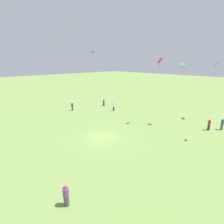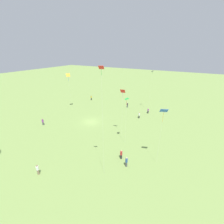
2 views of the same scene
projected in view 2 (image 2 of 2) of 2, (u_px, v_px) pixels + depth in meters
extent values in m
plane|color=#7A994C|center=(91.00, 122.00, 41.49)|extent=(240.00, 240.00, 0.00)
cylinder|color=#232328|center=(139.00, 117.00, 43.59)|extent=(0.33, 0.33, 0.87)
cylinder|color=white|center=(139.00, 114.00, 43.28)|extent=(0.39, 0.39, 0.73)
sphere|color=#A87A56|center=(139.00, 113.00, 43.09)|extent=(0.24, 0.24, 0.24)
cylinder|color=#4C4C51|center=(43.00, 124.00, 39.61)|extent=(0.55, 0.55, 0.82)
cylinder|color=purple|center=(43.00, 121.00, 39.31)|extent=(0.65, 0.65, 0.72)
sphere|color=brown|center=(42.00, 119.00, 39.13)|extent=(0.24, 0.24, 0.24)
cylinder|color=#4C4C51|center=(127.00, 106.00, 51.64)|extent=(0.36, 0.36, 0.86)
cylinder|color=#333338|center=(127.00, 104.00, 51.33)|extent=(0.43, 0.43, 0.72)
sphere|color=beige|center=(127.00, 103.00, 51.14)|extent=(0.24, 0.24, 0.24)
cylinder|color=#232328|center=(148.00, 112.00, 46.88)|extent=(0.51, 0.51, 0.81)
cylinder|color=purple|center=(148.00, 110.00, 46.60)|extent=(0.60, 0.60, 0.62)
sphere|color=tan|center=(148.00, 109.00, 46.44)|extent=(0.24, 0.24, 0.24)
cylinder|color=#847056|center=(38.00, 172.00, 23.92)|extent=(0.45, 0.45, 0.92)
cylinder|color=white|center=(37.00, 168.00, 23.61)|extent=(0.53, 0.53, 0.68)
sphere|color=brown|center=(37.00, 166.00, 23.43)|extent=(0.24, 0.24, 0.24)
cylinder|color=#232328|center=(91.00, 99.00, 59.07)|extent=(0.51, 0.51, 0.90)
cylinder|color=gold|center=(91.00, 97.00, 58.75)|extent=(0.60, 0.60, 0.74)
sphere|color=brown|center=(91.00, 96.00, 58.56)|extent=(0.24, 0.24, 0.24)
cylinder|color=#232328|center=(121.00, 157.00, 27.39)|extent=(0.42, 0.42, 0.87)
cylinder|color=#B72D2D|center=(121.00, 153.00, 27.08)|extent=(0.49, 0.49, 0.74)
sphere|color=tan|center=(121.00, 151.00, 26.89)|extent=(0.24, 0.24, 0.24)
cylinder|color=#4C4C51|center=(126.00, 164.00, 25.54)|extent=(0.47, 0.47, 0.92)
cylinder|color=#2D5193|center=(127.00, 160.00, 25.22)|extent=(0.55, 0.55, 0.75)
sphere|color=beige|center=(127.00, 158.00, 25.03)|extent=(0.24, 0.24, 0.24)
cube|color=red|center=(123.00, 91.00, 31.03)|extent=(1.09, 0.78, 0.80)
cylinder|color=purple|center=(123.00, 95.00, 31.36)|extent=(0.04, 0.04, 1.09)
cylinder|color=silver|center=(122.00, 114.00, 33.08)|extent=(0.01, 0.01, 10.55)
cube|color=green|center=(127.00, 99.00, 28.03)|extent=(0.97, 0.97, 0.27)
cylinder|color=red|center=(127.00, 103.00, 28.32)|extent=(0.04, 0.04, 1.06)
cylinder|color=silver|center=(126.00, 123.00, 29.97)|extent=(0.01, 0.01, 10.01)
cube|color=blue|center=(164.00, 111.00, 22.79)|extent=(1.38, 1.20, 0.80)
cylinder|color=orange|center=(163.00, 117.00, 23.23)|extent=(0.04, 0.04, 1.56)
cylinder|color=silver|center=(160.00, 138.00, 24.72)|extent=(0.01, 0.01, 9.95)
cube|color=orange|center=(68.00, 75.00, 45.93)|extent=(1.27, 1.36, 0.86)
cylinder|color=blue|center=(68.00, 79.00, 46.38)|extent=(0.04, 0.04, 1.62)
cylinder|color=silver|center=(70.00, 93.00, 48.12)|extent=(0.01, 0.01, 11.28)
cube|color=red|center=(101.00, 67.00, 17.85)|extent=(0.78, 0.69, 0.45)
cylinder|color=green|center=(101.00, 72.00, 18.06)|extent=(0.04, 0.04, 0.70)
cylinder|color=silver|center=(103.00, 128.00, 21.06)|extent=(0.01, 0.01, 16.58)
cube|color=black|center=(152.00, 71.00, 44.89)|extent=(0.85, 0.85, 0.23)
cylinder|color=green|center=(152.00, 73.00, 45.07)|extent=(0.04, 0.04, 0.59)
cylinder|color=silver|center=(150.00, 91.00, 47.31)|extent=(0.01, 0.01, 12.52)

